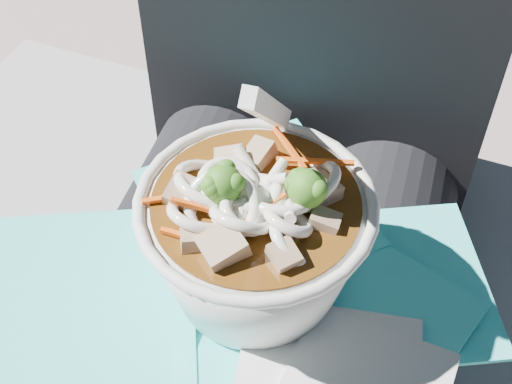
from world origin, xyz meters
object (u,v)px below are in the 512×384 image
(lap, at_px, (240,354))
(udon_bowl, at_px, (256,233))
(stone_ledge, at_px, (278,368))
(plastic_bag, at_px, (252,306))
(person_body, at_px, (269,254))

(lap, distance_m, udon_bowl, 0.15)
(stone_ledge, distance_m, plastic_bag, 0.40)
(lap, height_order, person_body, person_body)
(person_body, xyz_separation_m, plastic_bag, (0.01, -0.09, 0.05))
(stone_ledge, relative_size, person_body, 1.02)
(person_body, xyz_separation_m, udon_bowl, (0.01, -0.07, 0.12))
(udon_bowl, bearing_deg, lap, -117.26)
(stone_ledge, distance_m, lap, 0.33)
(person_body, bearing_deg, stone_ledge, 90.00)
(stone_ledge, xyz_separation_m, udon_bowl, (0.01, -0.13, 0.44))
(stone_ledge, bearing_deg, lap, -90.00)
(lap, distance_m, person_body, 0.10)
(stone_ledge, height_order, udon_bowl, udon_bowl)
(stone_ledge, distance_m, udon_bowl, 0.46)
(lap, height_order, plastic_bag, plastic_bag)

